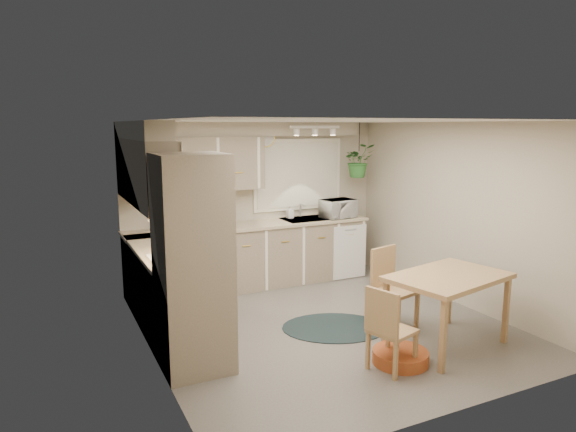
% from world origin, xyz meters
% --- Properties ---
extents(floor, '(4.20, 4.20, 0.00)m').
position_xyz_m(floor, '(0.00, 0.00, 0.00)').
color(floor, '#656159').
rests_on(floor, ground).
extents(ceiling, '(4.20, 4.20, 0.00)m').
position_xyz_m(ceiling, '(0.00, 0.00, 2.40)').
color(ceiling, silver).
rests_on(ceiling, wall_back).
extents(wall_back, '(4.00, 0.04, 2.40)m').
position_xyz_m(wall_back, '(0.00, 2.10, 1.20)').
color(wall_back, '#ACA38E').
rests_on(wall_back, floor).
extents(wall_front, '(4.00, 0.04, 2.40)m').
position_xyz_m(wall_front, '(0.00, -2.10, 1.20)').
color(wall_front, '#ACA38E').
rests_on(wall_front, floor).
extents(wall_left, '(0.04, 4.20, 2.40)m').
position_xyz_m(wall_left, '(-2.00, 0.00, 1.20)').
color(wall_left, '#ACA38E').
rests_on(wall_left, floor).
extents(wall_right, '(0.04, 4.20, 2.40)m').
position_xyz_m(wall_right, '(2.00, 0.00, 1.20)').
color(wall_right, '#ACA38E').
rests_on(wall_right, floor).
extents(base_cab_left, '(0.60, 1.85, 0.90)m').
position_xyz_m(base_cab_left, '(-1.70, 0.88, 0.45)').
color(base_cab_left, gray).
rests_on(base_cab_left, floor).
extents(base_cab_back, '(3.60, 0.60, 0.90)m').
position_xyz_m(base_cab_back, '(-0.20, 1.80, 0.45)').
color(base_cab_back, gray).
rests_on(base_cab_back, floor).
extents(counter_left, '(0.64, 1.89, 0.04)m').
position_xyz_m(counter_left, '(-1.69, 0.88, 0.92)').
color(counter_left, beige).
rests_on(counter_left, base_cab_left).
extents(counter_back, '(3.64, 0.64, 0.04)m').
position_xyz_m(counter_back, '(-0.20, 1.79, 0.92)').
color(counter_back, beige).
rests_on(counter_back, base_cab_back).
extents(oven_stack, '(0.65, 0.65, 2.10)m').
position_xyz_m(oven_stack, '(-1.68, -0.38, 1.05)').
color(oven_stack, gray).
rests_on(oven_stack, floor).
extents(wall_oven_face, '(0.02, 0.56, 0.58)m').
position_xyz_m(wall_oven_face, '(-1.35, -0.38, 1.05)').
color(wall_oven_face, silver).
rests_on(wall_oven_face, oven_stack).
extents(upper_cab_left, '(0.35, 2.00, 0.75)m').
position_xyz_m(upper_cab_left, '(-1.82, 1.00, 1.83)').
color(upper_cab_left, gray).
rests_on(upper_cab_left, wall_left).
extents(upper_cab_back, '(2.00, 0.35, 0.75)m').
position_xyz_m(upper_cab_back, '(-1.00, 1.93, 1.83)').
color(upper_cab_back, gray).
rests_on(upper_cab_back, wall_back).
extents(soffit_left, '(0.30, 2.00, 0.20)m').
position_xyz_m(soffit_left, '(-1.85, 1.00, 2.30)').
color(soffit_left, '#ACA38E').
rests_on(soffit_left, wall_left).
extents(soffit_back, '(3.60, 0.30, 0.20)m').
position_xyz_m(soffit_back, '(-0.20, 1.95, 2.30)').
color(soffit_back, '#ACA38E').
rests_on(soffit_back, wall_back).
extents(cooktop, '(0.52, 0.58, 0.02)m').
position_xyz_m(cooktop, '(-1.68, 0.30, 0.94)').
color(cooktop, silver).
rests_on(cooktop, counter_left).
extents(range_hood, '(0.40, 0.60, 0.14)m').
position_xyz_m(range_hood, '(-1.70, 0.30, 1.40)').
color(range_hood, silver).
rests_on(range_hood, upper_cab_left).
extents(window_blinds, '(1.40, 0.02, 1.00)m').
position_xyz_m(window_blinds, '(0.70, 2.07, 1.60)').
color(window_blinds, white).
rests_on(window_blinds, wall_back).
extents(window_frame, '(1.50, 0.02, 1.10)m').
position_xyz_m(window_frame, '(0.70, 2.08, 1.60)').
color(window_frame, white).
rests_on(window_frame, wall_back).
extents(sink, '(0.70, 0.48, 0.10)m').
position_xyz_m(sink, '(0.70, 1.80, 0.90)').
color(sink, '#B2B4BA').
rests_on(sink, counter_back).
extents(dishwasher_front, '(0.58, 0.02, 0.83)m').
position_xyz_m(dishwasher_front, '(1.30, 1.49, 0.42)').
color(dishwasher_front, silver).
rests_on(dishwasher_front, base_cab_back).
extents(track_light_bar, '(0.80, 0.04, 0.04)m').
position_xyz_m(track_light_bar, '(0.70, 1.55, 2.33)').
color(track_light_bar, silver).
rests_on(track_light_bar, ceiling).
extents(wall_clock, '(0.30, 0.03, 0.30)m').
position_xyz_m(wall_clock, '(0.15, 2.07, 2.18)').
color(wall_clock, gold).
rests_on(wall_clock, wall_back).
extents(dining_table, '(1.41, 1.09, 0.79)m').
position_xyz_m(dining_table, '(0.90, -1.05, 0.40)').
color(dining_table, tan).
rests_on(dining_table, floor).
extents(chair_left, '(0.49, 0.49, 0.84)m').
position_xyz_m(chair_left, '(0.03, -1.25, 0.42)').
color(chair_left, tan).
rests_on(chair_left, floor).
extents(chair_back, '(0.54, 0.54, 0.94)m').
position_xyz_m(chair_back, '(0.73, -0.39, 0.47)').
color(chair_back, tan).
rests_on(chair_back, floor).
extents(braided_rug, '(1.50, 1.34, 0.01)m').
position_xyz_m(braided_rug, '(0.07, -0.11, 0.01)').
color(braided_rug, black).
rests_on(braided_rug, floor).
extents(pet_bed, '(0.65, 0.65, 0.13)m').
position_xyz_m(pet_bed, '(0.19, -1.18, 0.06)').
color(pet_bed, '#A23D20').
rests_on(pet_bed, floor).
extents(microwave, '(0.56, 0.37, 0.35)m').
position_xyz_m(microwave, '(1.21, 1.70, 1.11)').
color(microwave, silver).
rests_on(microwave, counter_back).
extents(soap_bottle, '(0.11, 0.21, 0.09)m').
position_xyz_m(soap_bottle, '(0.49, 1.95, 0.99)').
color(soap_bottle, silver).
rests_on(soap_bottle, counter_back).
extents(hanging_plant, '(0.58, 0.62, 0.41)m').
position_xyz_m(hanging_plant, '(1.57, 1.70, 1.75)').
color(hanging_plant, '#2B6628').
rests_on(hanging_plant, ceiling).
extents(coffee_maker, '(0.16, 0.20, 0.29)m').
position_xyz_m(coffee_maker, '(-1.14, 1.80, 1.08)').
color(coffee_maker, black).
rests_on(coffee_maker, counter_back).
extents(toaster, '(0.27, 0.17, 0.15)m').
position_xyz_m(toaster, '(-0.60, 1.82, 1.02)').
color(toaster, '#B2B4BA').
rests_on(toaster, counter_back).
extents(knife_block, '(0.12, 0.12, 0.23)m').
position_xyz_m(knife_block, '(-0.55, 1.85, 1.05)').
color(knife_block, tan).
rests_on(knife_block, counter_back).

